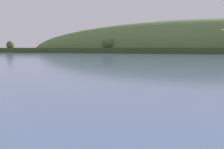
% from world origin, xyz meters
% --- Properties ---
extents(far_shoreline_hill, '(448.67, 92.50, 59.26)m').
position_xyz_m(far_shoreline_hill, '(15.48, 262.93, 0.19)').
color(far_shoreline_hill, '#3C4E24').
rests_on(far_shoreline_hill, ground).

